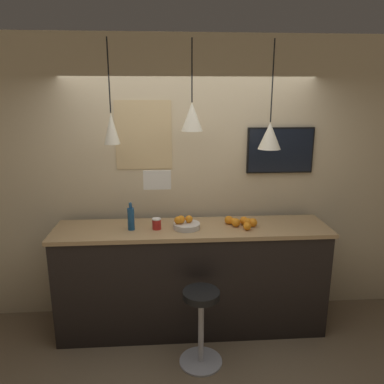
% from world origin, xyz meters
% --- Properties ---
extents(ground_plane, '(14.00, 14.00, 0.00)m').
position_xyz_m(ground_plane, '(0.00, 0.00, 0.00)').
color(ground_plane, '#756047').
extents(back_wall, '(8.00, 0.06, 2.90)m').
position_xyz_m(back_wall, '(0.00, 1.01, 1.45)').
color(back_wall, beige).
rests_on(back_wall, ground_plane).
extents(service_counter, '(2.65, 0.59, 1.09)m').
position_xyz_m(service_counter, '(0.00, 0.60, 0.55)').
color(service_counter, black).
rests_on(service_counter, ground_plane).
extents(bar_stool, '(0.38, 0.38, 0.71)m').
position_xyz_m(bar_stool, '(0.04, 0.06, 0.45)').
color(bar_stool, '#B7B7BC').
rests_on(bar_stool, ground_plane).
extents(fruit_bowl, '(0.26, 0.26, 0.13)m').
position_xyz_m(fruit_bowl, '(-0.06, 0.57, 1.13)').
color(fruit_bowl, beige).
rests_on(fruit_bowl, service_counter).
extents(orange_pile, '(0.30, 0.26, 0.09)m').
position_xyz_m(orange_pile, '(0.48, 0.59, 1.13)').
color(orange_pile, orange).
rests_on(orange_pile, service_counter).
extents(juice_bottle, '(0.06, 0.06, 0.26)m').
position_xyz_m(juice_bottle, '(-0.58, 0.57, 1.20)').
color(juice_bottle, navy).
rests_on(juice_bottle, service_counter).
extents(spread_jar, '(0.08, 0.08, 0.11)m').
position_xyz_m(spread_jar, '(-0.34, 0.57, 1.15)').
color(spread_jar, red).
rests_on(spread_jar, service_counter).
extents(pendant_lamp_left, '(0.14, 0.14, 0.90)m').
position_xyz_m(pendant_lamp_left, '(-0.72, 0.61, 2.04)').
color(pendant_lamp_left, black).
extents(pendant_lamp_middle, '(0.20, 0.20, 0.79)m').
position_xyz_m(pendant_lamp_middle, '(0.00, 0.61, 2.14)').
color(pendant_lamp_middle, black).
extents(pendant_lamp_right, '(0.21, 0.21, 0.96)m').
position_xyz_m(pendant_lamp_right, '(0.72, 0.61, 1.97)').
color(pendant_lamp_right, black).
extents(mounted_tv, '(0.69, 0.04, 0.47)m').
position_xyz_m(mounted_tv, '(0.93, 0.95, 1.77)').
color(mounted_tv, black).
extents(hanging_menu_board, '(0.24, 0.01, 0.17)m').
position_xyz_m(hanging_menu_board, '(-0.32, 0.39, 1.61)').
color(hanging_menu_board, white).
extents(wall_poster, '(0.56, 0.01, 0.68)m').
position_xyz_m(wall_poster, '(-0.46, 0.97, 1.94)').
color(wall_poster, '#DBBC84').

